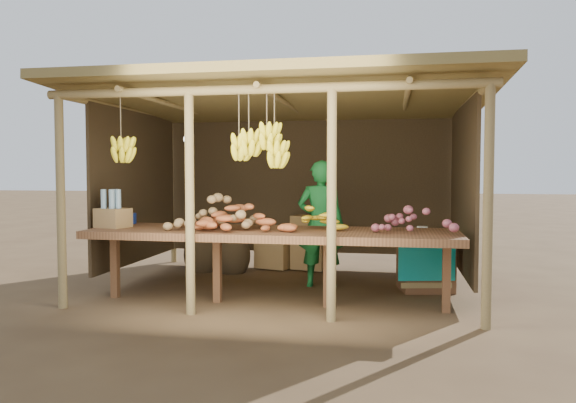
# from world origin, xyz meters

# --- Properties ---
(ground) EXTENTS (60.00, 60.00, 0.00)m
(ground) POSITION_xyz_m (0.00, 0.00, 0.00)
(ground) COLOR brown
(ground) RESTS_ON ground
(stall_structure) EXTENTS (4.70, 3.50, 2.43)m
(stall_structure) POSITION_xyz_m (-0.09, -0.02, 1.92)
(stall_structure) COLOR #947C4C
(stall_structure) RESTS_ON ground
(counter) EXTENTS (3.90, 1.05, 0.80)m
(counter) POSITION_xyz_m (0.00, -0.95, 0.74)
(counter) COLOR brown
(counter) RESTS_ON ground
(potato_heap) EXTENTS (1.05, 0.75, 0.36)m
(potato_heap) POSITION_xyz_m (-0.56, -0.98, 0.98)
(potato_heap) COLOR #9D7D51
(potato_heap) RESTS_ON counter
(sweet_potato_heap) EXTENTS (1.05, 0.70, 0.36)m
(sweet_potato_heap) POSITION_xyz_m (-0.28, -1.04, 0.98)
(sweet_potato_heap) COLOR #BB5D30
(sweet_potato_heap) RESTS_ON counter
(onion_heap) EXTENTS (0.97, 0.70, 0.36)m
(onion_heap) POSITION_xyz_m (1.51, -1.00, 0.98)
(onion_heap) COLOR #A8515F
(onion_heap) RESTS_ON counter
(banana_pile) EXTENTS (0.59, 0.39, 0.35)m
(banana_pile) POSITION_xyz_m (0.45, -0.87, 0.97)
(banana_pile) COLOR yellow
(banana_pile) RESTS_ON counter
(tomato_basin) EXTENTS (0.35, 0.35, 0.18)m
(tomato_basin) POSITION_xyz_m (-1.90, -0.59, 0.87)
(tomato_basin) COLOR navy
(tomato_basin) RESTS_ON counter
(bottle_box) EXTENTS (0.40, 0.35, 0.42)m
(bottle_box) POSITION_xyz_m (-1.78, -1.02, 0.96)
(bottle_box) COLOR #A27B48
(bottle_box) RESTS_ON counter
(vendor) EXTENTS (0.58, 0.40, 1.55)m
(vendor) POSITION_xyz_m (0.39, 0.08, 0.78)
(vendor) COLOR #19702D
(vendor) RESTS_ON ground
(tarp_crate) EXTENTS (0.76, 0.69, 0.78)m
(tarp_crate) POSITION_xyz_m (1.65, 0.09, 0.32)
(tarp_crate) COLOR brown
(tarp_crate) RESTS_ON ground
(carton_stack) EXTENTS (1.09, 0.49, 0.77)m
(carton_stack) POSITION_xyz_m (-0.07, 1.20, 0.34)
(carton_stack) COLOR #A27B48
(carton_stack) RESTS_ON ground
(burlap_sacks) EXTENTS (0.96, 0.50, 0.68)m
(burlap_sacks) POSITION_xyz_m (-1.17, 0.79, 0.29)
(burlap_sacks) COLOR #42331F
(burlap_sacks) RESTS_ON ground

